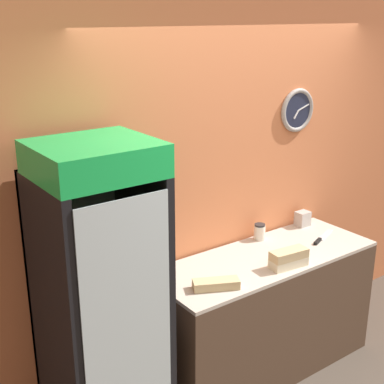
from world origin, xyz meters
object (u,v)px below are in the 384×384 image
sandwich_stack_middle (289,254)px  condiment_jar (260,232)px  chefs_knife (321,239)px  sandwich_stack_bottom (288,263)px  sandwich_flat_left (216,284)px  beverage_cooler (97,291)px  napkin_dispenser (303,219)px

sandwich_stack_middle → condiment_jar: same height
sandwich_stack_middle → chefs_knife: (0.54, 0.18, -0.09)m
sandwich_stack_bottom → sandwich_flat_left: bearing=174.7°
beverage_cooler → chefs_knife: 1.86m
chefs_knife → napkin_dispenser: (0.10, 0.28, 0.05)m
condiment_jar → napkin_dispenser: (0.48, -0.00, -0.00)m
napkin_dispenser → beverage_cooler: bearing=-173.9°
sandwich_stack_bottom → sandwich_flat_left: (-0.59, 0.05, -0.00)m
chefs_knife → condiment_jar: 0.48m
chefs_knife → condiment_jar: size_ratio=2.77×
sandwich_stack_middle → sandwich_flat_left: size_ratio=0.91×
sandwich_stack_bottom → condiment_jar: condiment_jar is taller
chefs_knife → napkin_dispenser: bearing=71.2°
sandwich_stack_bottom → condiment_jar: bearing=70.7°
sandwich_stack_middle → chefs_knife: 0.58m
beverage_cooler → condiment_jar: (1.48, 0.21, -0.07)m
condiment_jar → chefs_knife: bearing=-36.6°
beverage_cooler → sandwich_flat_left: beverage_cooler is taller
sandwich_stack_bottom → sandwich_stack_middle: (0.00, 0.00, 0.06)m
napkin_dispenser → sandwich_stack_bottom: bearing=-144.1°
sandwich_stack_bottom → sandwich_flat_left: sandwich_stack_bottom is taller
sandwich_stack_bottom → napkin_dispenser: size_ratio=2.34×
sandwich_stack_bottom → condiment_jar: (0.16, 0.46, 0.03)m
condiment_jar → beverage_cooler: bearing=-172.0°
sandwich_stack_bottom → napkin_dispenser: (0.64, 0.46, 0.03)m
beverage_cooler → sandwich_stack_bottom: beverage_cooler is taller
sandwich_stack_middle → beverage_cooler: bearing=169.0°
sandwich_stack_middle → sandwich_stack_bottom: bearing=0.0°
condiment_jar → sandwich_flat_left: bearing=-151.4°
beverage_cooler → sandwich_flat_left: bearing=-15.5°
sandwich_flat_left → condiment_jar: bearing=28.6°
sandwich_stack_middle → condiment_jar: size_ratio=2.24×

